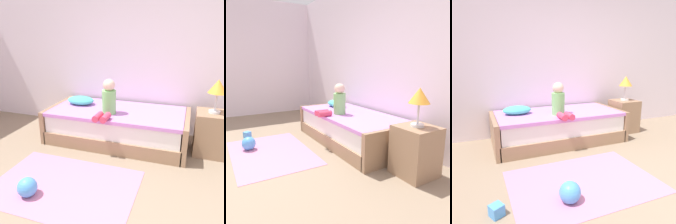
% 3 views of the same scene
% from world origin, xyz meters
% --- Properties ---
extents(wall_rear, '(7.20, 0.10, 2.90)m').
position_xyz_m(wall_rear, '(0.00, 2.60, 1.45)').
color(wall_rear, white).
rests_on(wall_rear, ground).
extents(bed, '(2.11, 1.00, 0.50)m').
position_xyz_m(bed, '(-0.49, 2.00, 0.25)').
color(bed, '#997556').
rests_on(bed, ground).
extents(nightstand, '(0.44, 0.44, 0.60)m').
position_xyz_m(nightstand, '(0.86, 2.02, 0.30)').
color(nightstand, '#997556').
rests_on(nightstand, ground).
extents(table_lamp, '(0.24, 0.24, 0.45)m').
position_xyz_m(table_lamp, '(0.86, 2.02, 0.94)').
color(table_lamp, silver).
rests_on(table_lamp, nightstand).
extents(child_figure, '(0.20, 0.51, 0.50)m').
position_xyz_m(child_figure, '(-0.56, 1.77, 0.70)').
color(child_figure, '#7FC672').
rests_on(child_figure, bed).
extents(pillow, '(0.44, 0.30, 0.13)m').
position_xyz_m(pillow, '(-1.15, 2.10, 0.56)').
color(pillow, '#4CCCBC').
rests_on(pillow, bed).
extents(toy_ball, '(0.21, 0.21, 0.21)m').
position_xyz_m(toy_ball, '(-0.98, 0.43, 0.10)').
color(toy_ball, '#4C99E5').
rests_on(toy_ball, ground).
extents(area_rug, '(1.60, 1.10, 0.01)m').
position_xyz_m(area_rug, '(-0.70, 0.70, 0.00)').
color(area_rug, pink).
rests_on(area_rug, ground).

